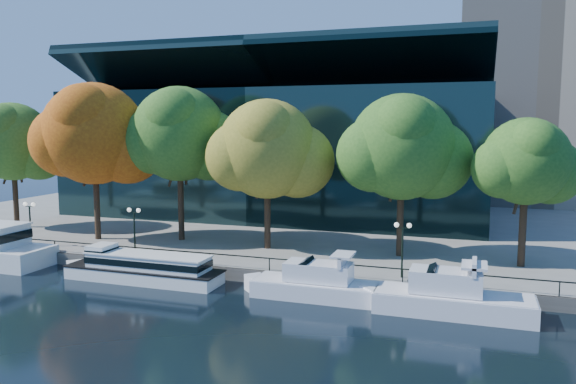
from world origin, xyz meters
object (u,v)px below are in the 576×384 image
(tree_3, at_px, (269,151))
(tree_4, at_px, (404,149))
(tour_boat, at_px, (140,267))
(lamp_2, at_px, (403,237))
(lamp_1, at_px, (134,220))
(cruiser_far, at_px, (446,296))
(cruiser_near, at_px, (319,284))
(tree_0, at_px, (13,143))
(tree_2, at_px, (181,136))
(lamp_0, at_px, (30,214))
(tree_5, at_px, (528,163))
(tree_1, at_px, (95,136))

(tree_3, bearing_deg, tree_4, 4.23)
(tour_boat, bearing_deg, lamp_2, 10.84)
(tour_boat, xyz_separation_m, lamp_1, (-2.91, 3.75, 2.87))
(tree_4, relative_size, lamp_1, 3.37)
(tree_3, bearing_deg, cruiser_far, -32.59)
(cruiser_near, xyz_separation_m, tree_4, (4.31, 10.42, 8.98))
(cruiser_near, height_order, tree_0, tree_0)
(lamp_1, bearing_deg, tree_2, 83.60)
(tree_4, bearing_deg, tree_3, -175.77)
(lamp_0, bearing_deg, lamp_1, 0.00)
(cruiser_near, bearing_deg, tree_2, 147.67)
(tree_0, xyz_separation_m, lamp_1, (19.58, -7.17, -6.08))
(tree_2, relative_size, tree_5, 1.26)
(cruiser_near, bearing_deg, cruiser_far, -3.70)
(lamp_2, bearing_deg, tree_2, 162.45)
(cruiser_far, xyz_separation_m, tree_2, (-25.01, 10.99, 9.82))
(lamp_0, bearing_deg, cruiser_near, -7.20)
(tour_boat, xyz_separation_m, tree_3, (7.05, 9.73, 8.60))
(tree_1, height_order, lamp_0, tree_1)
(tree_2, height_order, tree_4, tree_2)
(tree_0, bearing_deg, tree_4, -0.46)
(lamp_0, bearing_deg, cruiser_far, -6.39)
(lamp_2, bearing_deg, cruiser_near, -145.53)
(lamp_2, bearing_deg, lamp_0, 180.00)
(tree_3, relative_size, lamp_0, 3.30)
(tree_3, height_order, lamp_1, tree_3)
(lamp_2, bearing_deg, tree_1, 171.14)
(cruiser_near, distance_m, lamp_2, 6.98)
(tree_1, bearing_deg, tour_boat, -39.80)
(cruiser_far, height_order, lamp_0, lamp_0)
(cruiser_far, height_order, tree_1, tree_1)
(cruiser_near, distance_m, tree_2, 21.91)
(tree_1, height_order, tree_5, tree_1)
(tree_3, bearing_deg, lamp_0, -164.10)
(cruiser_near, height_order, lamp_2, lamp_2)
(cruiser_near, xyz_separation_m, tree_5, (13.77, 9.84, 8.05))
(cruiser_far, bearing_deg, tree_0, 166.01)
(tour_boat, bearing_deg, lamp_1, 127.85)
(tree_1, bearing_deg, tree_5, 2.48)
(lamp_2, bearing_deg, lamp_1, 180.00)
(cruiser_near, height_order, tree_2, tree_2)
(cruiser_far, bearing_deg, cruiser_near, 176.30)
(tour_boat, relative_size, lamp_2, 3.43)
(tree_4, distance_m, tree_5, 9.52)
(tree_1, distance_m, tree_3, 17.18)
(tree_3, bearing_deg, lamp_1, -149.00)
(cruiser_near, relative_size, cruiser_far, 1.02)
(tree_1, distance_m, tree_5, 38.23)
(tree_1, xyz_separation_m, tree_4, (28.69, 2.23, -0.97))
(tree_2, relative_size, lamp_0, 3.63)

